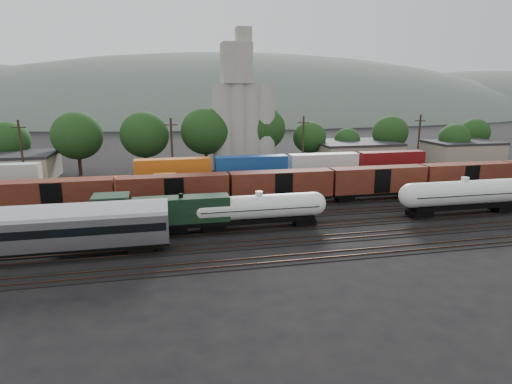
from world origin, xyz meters
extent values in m
plane|color=black|center=(0.00, 0.00, 0.00)|extent=(600.00, 600.00, 0.00)
cube|color=black|center=(0.00, -15.00, 0.04)|extent=(180.00, 3.20, 0.08)
cube|color=#382319|center=(0.00, -15.72, 0.12)|extent=(180.00, 0.08, 0.16)
cube|color=#382319|center=(0.00, -14.28, 0.12)|extent=(180.00, 0.08, 0.16)
cube|color=black|center=(0.00, -10.00, 0.04)|extent=(180.00, 3.20, 0.08)
cube|color=#382319|center=(0.00, -10.72, 0.12)|extent=(180.00, 0.08, 0.16)
cube|color=#382319|center=(0.00, -9.28, 0.12)|extent=(180.00, 0.08, 0.16)
cube|color=black|center=(0.00, -5.00, 0.04)|extent=(180.00, 3.20, 0.08)
cube|color=#382319|center=(0.00, -5.72, 0.12)|extent=(180.00, 0.08, 0.16)
cube|color=#382319|center=(0.00, -4.28, 0.12)|extent=(180.00, 0.08, 0.16)
cube|color=black|center=(0.00, 0.00, 0.04)|extent=(180.00, 3.20, 0.08)
cube|color=#382319|center=(0.00, -0.72, 0.12)|extent=(180.00, 0.08, 0.16)
cube|color=#382319|center=(0.00, 0.72, 0.12)|extent=(180.00, 0.08, 0.16)
cube|color=black|center=(0.00, 5.00, 0.04)|extent=(180.00, 3.20, 0.08)
cube|color=#382319|center=(0.00, 4.28, 0.12)|extent=(180.00, 0.08, 0.16)
cube|color=#382319|center=(0.00, 5.72, 0.12)|extent=(180.00, 0.08, 0.16)
cube|color=black|center=(0.00, 10.00, 0.04)|extent=(180.00, 3.20, 0.08)
cube|color=#382319|center=(0.00, 9.28, 0.12)|extent=(180.00, 0.08, 0.16)
cube|color=#382319|center=(0.00, 10.72, 0.12)|extent=(180.00, 0.08, 0.16)
cube|color=black|center=(0.00, 15.00, 0.04)|extent=(180.00, 3.20, 0.08)
cube|color=#382319|center=(0.00, 14.28, 0.12)|extent=(180.00, 0.08, 0.16)
cube|color=#382319|center=(0.00, 15.72, 0.12)|extent=(180.00, 0.08, 0.16)
cube|color=black|center=(-14.03, -5.00, 1.40)|extent=(18.48, 3.15, 0.43)
cube|color=black|center=(-14.03, -5.00, 0.91)|extent=(5.43, 2.39, 0.87)
cube|color=black|center=(-11.81, -5.00, 3.08)|extent=(11.09, 2.61, 2.93)
cube|color=black|center=(-19.57, -5.00, 3.41)|extent=(3.91, 3.15, 3.59)
cube|color=black|center=(-19.57, -5.00, 4.55)|extent=(4.02, 3.26, 0.98)
cube|color=black|center=(-22.16, -5.00, 2.59)|extent=(1.74, 2.61, 1.96)
cylinder|color=black|center=(-11.81, -5.00, 4.71)|extent=(0.54, 0.54, 0.54)
cube|color=black|center=(-19.94, -5.00, 0.69)|extent=(2.83, 2.17, 0.76)
cube|color=black|center=(-8.11, -5.00, 0.69)|extent=(2.83, 2.17, 0.76)
cylinder|color=white|center=(-2.53, -5.00, 2.85)|extent=(14.10, 2.90, 2.90)
sphere|color=white|center=(-9.58, -5.00, 2.85)|extent=(2.90, 2.90, 2.90)
sphere|color=white|center=(4.51, -5.00, 2.85)|extent=(2.90, 2.90, 2.90)
cylinder|color=white|center=(-2.53, -5.00, 4.51)|extent=(0.90, 0.90, 0.50)
cube|color=black|center=(-2.53, -5.00, 2.85)|extent=(14.42, 3.04, 0.08)
cube|color=black|center=(-2.53, -5.00, 1.25)|extent=(13.62, 2.20, 0.50)
cube|color=black|center=(-8.30, -5.00, 0.65)|extent=(2.60, 2.00, 0.70)
cube|color=black|center=(3.23, -5.00, 0.65)|extent=(2.60, 2.00, 0.70)
cylinder|color=white|center=(25.76, -5.00, 3.16)|extent=(15.71, 3.24, 3.24)
sphere|color=white|center=(17.91, -5.00, 3.16)|extent=(3.24, 3.24, 3.24)
cylinder|color=white|center=(25.76, -5.00, 5.00)|extent=(1.00, 1.00, 0.56)
cube|color=black|center=(25.76, -5.00, 3.16)|extent=(16.07, 3.39, 0.09)
cube|color=black|center=(25.76, -5.00, 1.37)|extent=(15.17, 2.45, 0.56)
cube|color=black|center=(19.34, -5.00, 0.70)|extent=(2.90, 2.23, 0.78)
cube|color=black|center=(32.19, -5.00, 0.70)|extent=(2.90, 2.23, 0.78)
cube|color=silver|center=(-25.40, -10.00, 2.80)|extent=(24.01, 2.90, 3.00)
cylinder|color=silver|center=(-25.40, -10.00, 4.30)|extent=(24.01, 2.90, 2.90)
cube|color=black|center=(-25.40, -10.00, 3.16)|extent=(23.53, 2.96, 0.84)
cube|color=black|center=(-25.40, -10.00, 1.20)|extent=(24.01, 2.60, 0.40)
cube|color=black|center=(-16.28, -10.00, 0.65)|extent=(2.60, 2.00, 0.70)
cube|color=black|center=(-8.47, 10.00, 1.22)|extent=(16.72, 2.69, 0.37)
cube|color=black|center=(-8.47, 10.00, 0.80)|extent=(4.64, 2.04, 0.74)
cube|color=#BE6E10|center=(-6.46, 10.00, 2.66)|extent=(10.03, 2.23, 2.51)
cube|color=#BE6E10|center=(-13.48, 10.00, 2.94)|extent=(3.34, 2.69, 3.06)
cube|color=black|center=(-13.48, 10.00, 3.91)|extent=(3.44, 2.79, 0.84)
cube|color=#BE6E10|center=(-15.82, 10.00, 2.24)|extent=(1.49, 2.23, 1.67)
cylinder|color=black|center=(-6.46, 10.00, 4.05)|extent=(0.46, 0.46, 0.46)
cube|color=black|center=(-13.82, 10.00, 0.62)|extent=(2.41, 1.86, 0.65)
cube|color=black|center=(-3.12, 10.00, 0.62)|extent=(2.41, 1.86, 0.65)
cube|color=black|center=(-27.75, 5.00, 1.20)|extent=(15.00, 2.60, 0.40)
cube|color=#501E13|center=(-27.75, 5.00, 3.30)|extent=(15.00, 2.90, 3.80)
cube|color=black|center=(-12.35, 5.00, 1.20)|extent=(15.00, 2.60, 0.40)
cube|color=#501E13|center=(-12.35, 5.00, 3.30)|extent=(15.00, 2.90, 3.80)
cube|color=black|center=(3.05, 5.00, 1.20)|extent=(15.00, 2.60, 0.40)
cube|color=#501E13|center=(3.05, 5.00, 3.30)|extent=(15.00, 2.90, 3.80)
cube|color=black|center=(18.45, 5.00, 1.20)|extent=(15.00, 2.60, 0.40)
cube|color=#501E13|center=(18.45, 5.00, 3.30)|extent=(15.00, 2.90, 3.80)
cube|color=black|center=(33.85, 5.00, 1.20)|extent=(15.00, 2.60, 0.40)
cube|color=#501E13|center=(33.85, 5.00, 3.30)|extent=(15.00, 2.90, 3.80)
cube|color=black|center=(0.00, 15.00, 0.50)|extent=(160.00, 2.60, 0.60)
cube|color=#C75114|center=(-24.94, 15.00, 2.10)|extent=(12.00, 2.40, 2.60)
cube|color=maroon|center=(-12.14, 15.00, 2.10)|extent=(12.00, 2.40, 2.60)
cube|color=#D15F15|center=(-12.14, 15.00, 4.70)|extent=(12.00, 2.40, 2.60)
cube|color=silver|center=(0.66, 15.00, 2.10)|extent=(12.00, 2.40, 2.60)
cube|color=navy|center=(0.66, 15.00, 4.70)|extent=(12.00, 2.40, 2.60)
cube|color=beige|center=(13.46, 15.00, 2.10)|extent=(12.00, 2.40, 2.60)
cube|color=silver|center=(13.46, 15.00, 4.70)|extent=(12.00, 2.40, 2.60)
cube|color=maroon|center=(26.26, 15.00, 2.10)|extent=(12.00, 2.40, 2.60)
cube|color=maroon|center=(26.26, 15.00, 4.70)|extent=(12.00, 2.40, 2.60)
cube|color=#4D1612|center=(39.06, 15.00, 2.10)|extent=(12.00, 2.40, 2.60)
cylinder|color=#A2A095|center=(-1.00, 36.00, 9.00)|extent=(4.40, 4.40, 18.00)
cylinder|color=#A2A095|center=(2.00, 36.00, 9.00)|extent=(4.40, 4.40, 18.00)
cylinder|color=#A2A095|center=(5.00, 36.00, 9.00)|extent=(4.40, 4.40, 18.00)
cylinder|color=#A2A095|center=(8.00, 36.00, 9.00)|extent=(4.40, 4.40, 18.00)
cube|color=#A2A095|center=(2.00, 36.00, 22.00)|extent=(6.00, 5.00, 8.00)
cube|color=#A2A095|center=(3.50, 36.00, 27.00)|extent=(3.00, 3.00, 4.00)
cube|color=#9E937F|center=(30.00, 38.00, 2.30)|extent=(18.00, 14.00, 4.60)
cube|color=#232326|center=(30.00, 38.00, 4.85)|extent=(18.36, 14.28, 0.50)
cube|color=#9E937F|center=(55.00, 33.00, 2.30)|extent=(16.00, 10.00, 4.60)
cube|color=#232326|center=(55.00, 33.00, 4.85)|extent=(16.32, 10.20, 0.50)
cylinder|color=black|center=(-43.64, 40.51, 1.53)|extent=(0.70, 0.70, 3.06)
ellipsoid|color=#1D4118|center=(-43.64, 40.51, 6.66)|extent=(8.29, 8.29, 7.86)
cylinder|color=black|center=(-29.88, 36.26, 1.82)|extent=(0.70, 0.70, 3.64)
ellipsoid|color=#1D4118|center=(-29.88, 36.26, 7.92)|extent=(9.87, 9.87, 9.35)
cylinder|color=black|center=(-17.00, 36.02, 1.80)|extent=(0.70, 0.70, 3.61)
ellipsoid|color=#1D4118|center=(-17.00, 36.02, 7.86)|extent=(9.79, 9.79, 9.28)
cylinder|color=black|center=(-4.61, 36.64, 1.90)|extent=(0.70, 0.70, 3.79)
ellipsoid|color=#1D4118|center=(-4.61, 36.64, 8.27)|extent=(10.30, 10.30, 9.76)
cylinder|color=black|center=(7.97, 38.88, 1.94)|extent=(0.70, 0.70, 3.89)
ellipsoid|color=#1D4118|center=(7.97, 38.88, 8.47)|extent=(10.55, 10.55, 10.00)
cylinder|color=black|center=(19.55, 39.72, 1.40)|extent=(0.70, 0.70, 2.80)
ellipsoid|color=#1D4118|center=(19.55, 39.72, 6.11)|extent=(7.61, 7.61, 7.21)
cylinder|color=black|center=(29.76, 41.74, 1.14)|extent=(0.70, 0.70, 2.27)
ellipsoid|color=#1D4118|center=(29.76, 41.74, 4.95)|extent=(6.17, 6.17, 5.84)
cylinder|color=black|center=(39.98, 39.99, 1.56)|extent=(0.70, 0.70, 3.11)
ellipsoid|color=#1D4118|center=(39.98, 39.99, 6.78)|extent=(8.44, 8.44, 8.00)
cylinder|color=black|center=(53.41, 34.31, 1.31)|extent=(0.70, 0.70, 2.61)
ellipsoid|color=#1D4118|center=(53.41, 34.31, 5.69)|extent=(7.09, 7.09, 6.72)
cylinder|color=black|center=(64.55, 41.52, 1.40)|extent=(0.70, 0.70, 2.79)
ellipsoid|color=#1D4118|center=(64.55, 41.52, 6.09)|extent=(7.58, 7.58, 7.18)
cylinder|color=black|center=(-36.00, 22.00, 6.00)|extent=(0.36, 0.36, 12.00)
cube|color=black|center=(-36.00, 22.00, 10.80)|extent=(2.20, 0.18, 0.18)
cylinder|color=black|center=(-12.00, 22.00, 6.00)|extent=(0.36, 0.36, 12.00)
cube|color=black|center=(-12.00, 22.00, 10.80)|extent=(2.20, 0.18, 0.18)
cylinder|color=black|center=(12.00, 22.00, 6.00)|extent=(0.36, 0.36, 12.00)
cube|color=black|center=(12.00, 22.00, 10.80)|extent=(2.20, 0.18, 0.18)
cylinder|color=black|center=(36.00, 22.00, 6.00)|extent=(0.36, 0.36, 12.00)
cube|color=black|center=(36.00, 22.00, 10.80)|extent=(2.20, 0.18, 0.18)
ellipsoid|color=#59665B|center=(40.00, 260.00, -22.75)|extent=(520.00, 286.00, 130.00)
ellipsoid|color=#59665B|center=(260.00, 260.00, -17.50)|extent=(400.00, 220.00, 100.00)
camera|label=1|loc=(-13.64, -53.64, 16.53)|focal=30.00mm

